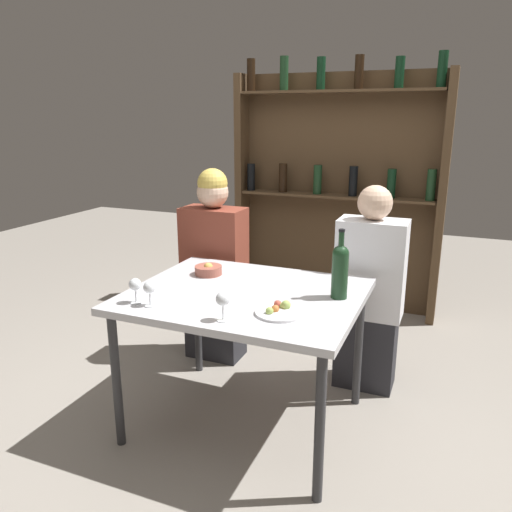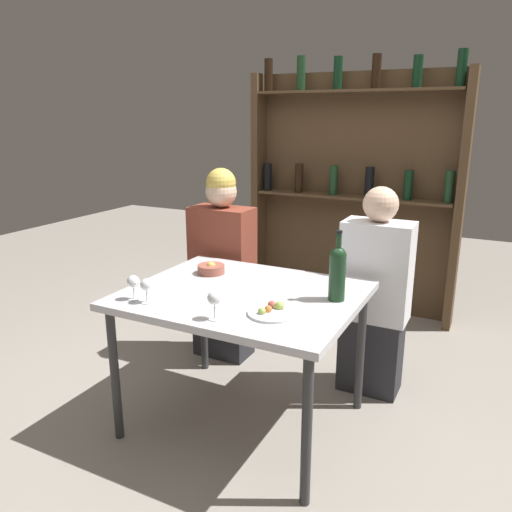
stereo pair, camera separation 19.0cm
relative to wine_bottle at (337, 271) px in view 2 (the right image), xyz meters
The scene contains 11 objects.
ground_plane 0.99m from the wine_bottle, 167.12° to the right, with size 10.00×10.00×0.00m, color gray.
dining_table 0.50m from the wine_bottle, 167.12° to the right, with size 1.12×0.93×0.73m.
wine_rack_wall 1.82m from the wine_bottle, 104.21° to the left, with size 1.69×0.21×2.02m.
wine_bottle is the anchor object (origin of this frame).
wine_glass_0 0.89m from the wine_bottle, 150.86° to the right, with size 0.06×0.06×0.12m.
wine_glass_1 0.96m from the wine_bottle, 153.59° to the right, with size 0.06×0.06×0.12m.
wine_glass_2 0.61m from the wine_bottle, 130.58° to the right, with size 0.06×0.06×0.13m.
food_plate_0 0.38m from the wine_bottle, 123.88° to the right, with size 0.22×0.22×0.05m.
snack_bowl 0.76m from the wine_bottle, behind, with size 0.15×0.15×0.07m.
seated_person_left 1.12m from the wine_bottle, 150.36° to the left, with size 0.40×0.22×1.26m.
seated_person_right 0.62m from the wine_bottle, 83.62° to the left, with size 0.38×0.22×1.21m.
Camera 2 is at (1.10, -2.05, 1.57)m, focal length 35.00 mm.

